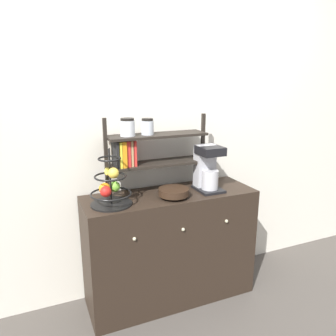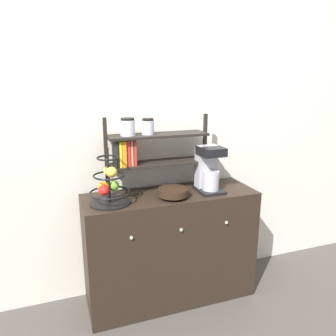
# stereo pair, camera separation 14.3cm
# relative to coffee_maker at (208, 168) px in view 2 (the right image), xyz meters

# --- Properties ---
(ground_plane) EXTENTS (12.00, 12.00, 0.00)m
(ground_plane) POSITION_rel_coffee_maker_xyz_m (-0.29, -0.20, -1.02)
(ground_plane) COLOR #47423D
(wall_back) EXTENTS (7.00, 0.05, 2.60)m
(wall_back) POSITION_rel_coffee_maker_xyz_m (-0.29, 0.28, 0.28)
(wall_back) COLOR silver
(wall_back) RESTS_ON ground_plane
(sideboard) EXTENTS (1.26, 0.45, 0.85)m
(sideboard) POSITION_rel_coffee_maker_xyz_m (-0.29, 0.02, -0.59)
(sideboard) COLOR black
(sideboard) RESTS_ON ground_plane
(coffee_maker) EXTENTS (0.18, 0.23, 0.34)m
(coffee_maker) POSITION_rel_coffee_maker_xyz_m (0.00, 0.00, 0.00)
(coffee_maker) COLOR black
(coffee_maker) RESTS_ON sideboard
(fruit_stand) EXTENTS (0.27, 0.27, 0.38)m
(fruit_stand) POSITION_rel_coffee_maker_xyz_m (-0.74, -0.03, -0.04)
(fruit_stand) COLOR black
(fruit_stand) RESTS_ON sideboard
(wooden_bowl) EXTENTS (0.21, 0.21, 0.07)m
(wooden_bowl) POSITION_rel_coffee_maker_xyz_m (-0.30, -0.07, -0.13)
(wooden_bowl) COLOR black
(wooden_bowl) RESTS_ON sideboard
(shelf_hutch) EXTENTS (0.77, 0.20, 0.56)m
(shelf_hutch) POSITION_rel_coffee_maker_xyz_m (-0.45, 0.11, 0.17)
(shelf_hutch) COLOR black
(shelf_hutch) RESTS_ON sideboard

